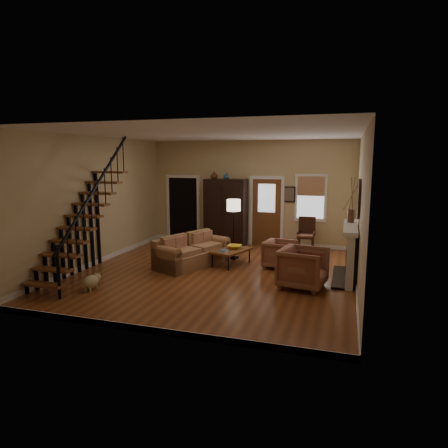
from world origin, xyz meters
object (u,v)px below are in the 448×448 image
(armchair_left, at_px, (303,268))
(armchair_right, at_px, (280,254))
(coffee_table, at_px, (231,257))
(sofa, at_px, (193,251))
(armoire, at_px, (226,212))
(side_chair, at_px, (306,235))
(floor_lamp, at_px, (234,229))

(armchair_left, distance_m, armchair_right, 1.61)
(armchair_left, bearing_deg, armchair_right, 36.14)
(coffee_table, bearing_deg, sofa, -160.50)
(coffee_table, xyz_separation_m, armchair_left, (1.97, -1.29, 0.23))
(armoire, xyz_separation_m, sofa, (-0.08, -2.66, -0.67))
(armchair_left, bearing_deg, side_chair, 14.05)
(armoire, relative_size, armchair_left, 2.20)
(sofa, xyz_separation_m, coffee_table, (0.94, 0.33, -0.17))
(floor_lamp, bearing_deg, coffee_table, -78.64)
(sofa, bearing_deg, armoire, 110.89)
(armchair_right, distance_m, floor_lamp, 1.56)
(floor_lamp, distance_m, side_chair, 2.34)
(armchair_right, relative_size, side_chair, 0.76)
(side_chair, bearing_deg, armchair_left, -85.19)
(coffee_table, bearing_deg, armoire, 110.42)
(floor_lamp, bearing_deg, armoire, 114.01)
(armoire, bearing_deg, armchair_right, -45.88)
(sofa, relative_size, side_chair, 1.99)
(floor_lamp, xyz_separation_m, side_chair, (1.82, 1.43, -0.31))
(coffee_table, height_order, floor_lamp, floor_lamp)
(armchair_left, xyz_separation_m, armchair_right, (-0.73, 1.44, -0.08))
(side_chair, bearing_deg, coffee_table, -128.41)
(coffee_table, bearing_deg, side_chair, 51.59)
(floor_lamp, bearing_deg, armchair_left, -43.17)
(armchair_left, height_order, armchair_right, armchair_left)
(armoire, distance_m, floor_lamp, 1.80)
(sofa, bearing_deg, armchair_right, 35.08)
(armchair_left, bearing_deg, floor_lamp, 56.06)
(armchair_right, bearing_deg, sofa, 110.16)
(armoire, relative_size, coffee_table, 1.93)
(armchair_right, bearing_deg, floor_lamp, 76.14)
(floor_lamp, bearing_deg, sofa, -127.96)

